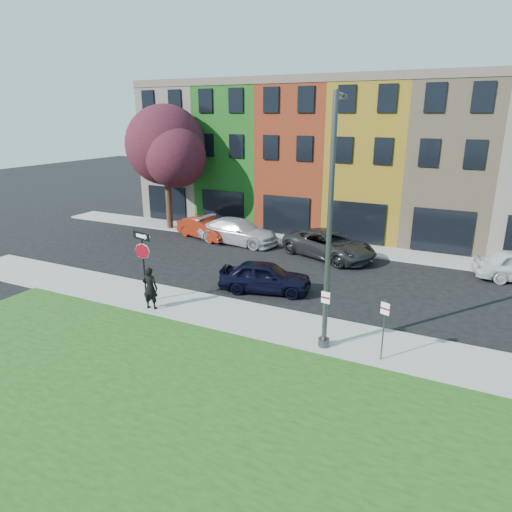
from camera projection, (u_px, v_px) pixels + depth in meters
The scene contains 14 objects.
ground at pixel (238, 360), 15.74m from camera, with size 120.00×120.00×0.00m, color black.
sidewalk_near at pixel (321, 335), 17.44m from camera, with size 40.00×3.00×0.12m, color #999791.
sidewalk_far at pixel (307, 243), 29.82m from camera, with size 40.00×2.40×0.12m, color #999791.
rowhouse_block at pixel (345, 159), 33.43m from camera, with size 30.00×10.12×10.00m.
stop_sign at pixel (143, 253), 19.74m from camera, with size 1.03×0.28×3.19m.
man at pixel (150, 288), 19.39m from camera, with size 0.75×0.57×1.86m, color black.
sedan_near at pixel (265, 277), 21.65m from camera, with size 4.64×2.74×1.48m, color black.
parked_car_red at pixel (205, 228), 30.96m from camera, with size 4.66×2.75×1.45m, color maroon.
parked_car_silver at pixel (238, 231), 29.76m from camera, with size 5.62×2.55×1.60m, color #B4B4B9.
parked_car_dark at pixel (329, 245), 26.75m from camera, with size 6.29×4.57×1.59m, color black.
street_lamp at pixel (330, 226), 15.34m from camera, with size 0.74×2.56×8.73m.
parking_sign_a at pixel (325, 312), 15.86m from camera, with size 0.32×0.10×2.29m.
parking_sign_b at pixel (384, 323), 15.16m from camera, with size 0.31×0.14×2.20m.
tree_purple at pixel (167, 147), 31.90m from camera, with size 6.67×5.83×8.70m.
Camera 1 is at (6.73, -12.23, 8.14)m, focal length 32.00 mm.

